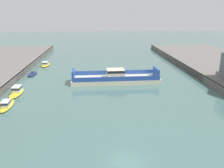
% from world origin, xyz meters
% --- Properties ---
extents(ground_plane, '(400.00, 400.00, 0.00)m').
position_xyz_m(ground_plane, '(0.00, 0.00, 0.00)').
color(ground_plane, '#476B66').
extents(chain_ferry, '(21.89, 7.29, 3.30)m').
position_xyz_m(chain_ferry, '(1.40, 33.82, 1.02)').
color(chain_ferry, beige).
rests_on(chain_ferry, ground).
extents(moored_boat_near_left, '(2.48, 6.93, 1.34)m').
position_xyz_m(moored_boat_near_left, '(-19.81, 54.43, 0.50)').
color(moored_boat_near_left, yellow).
rests_on(moored_boat_near_left, ground).
extents(moored_boat_near_right, '(2.19, 6.71, 1.38)m').
position_xyz_m(moored_boat_near_right, '(-19.88, 18.39, 0.51)').
color(moored_boat_near_right, yellow).
rests_on(moored_boat_near_right, ground).
extents(moored_boat_mid_left, '(2.34, 5.75, 1.01)m').
position_xyz_m(moored_boat_mid_left, '(-21.06, 42.53, 0.27)').
color(moored_boat_mid_left, navy).
rests_on(moored_boat_mid_left, ground).
extents(moored_boat_mid_right, '(2.29, 7.08, 1.67)m').
position_xyz_m(moored_boat_mid_right, '(-20.34, 26.02, 0.62)').
color(moored_boat_mid_right, yellow).
rests_on(moored_boat_mid_right, ground).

